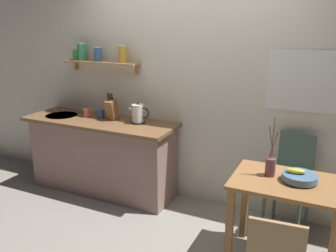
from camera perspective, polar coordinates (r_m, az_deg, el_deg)
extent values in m
plane|color=gray|center=(3.85, -0.26, -14.85)|extent=(14.00, 14.00, 0.00)
cube|color=silver|center=(3.87, 6.61, 6.68)|extent=(6.80, 0.10, 2.70)
cube|color=white|center=(3.61, 21.19, 6.64)|extent=(0.72, 0.01, 0.58)
cube|color=silver|center=(3.61, 21.20, 6.65)|extent=(0.66, 0.01, 0.52)
cube|color=gray|center=(4.37, -10.35, -4.88)|extent=(1.74, 0.52, 0.86)
cube|color=brown|center=(4.22, -10.82, 0.70)|extent=(1.83, 0.63, 0.04)
cylinder|color=#B7BABF|center=(4.53, -16.55, 1.61)|extent=(0.38, 0.38, 0.01)
cube|color=tan|center=(4.28, -10.53, 9.91)|extent=(0.96, 0.18, 0.02)
cube|color=#99754C|center=(4.61, -14.31, 9.38)|extent=(0.02, 0.06, 0.12)
cube|color=#99754C|center=(4.12, -4.91, 9.02)|extent=(0.02, 0.06, 0.12)
cylinder|color=#388E56|center=(4.49, -14.34, 10.89)|extent=(0.08, 0.08, 0.12)
cylinder|color=silver|center=(4.49, -14.40, 11.71)|extent=(0.09, 0.09, 0.01)
cylinder|color=#388E56|center=(4.44, -13.55, 11.36)|extent=(0.10, 0.10, 0.19)
cylinder|color=silver|center=(4.43, -13.64, 12.66)|extent=(0.11, 0.11, 0.01)
cylinder|color=#3366A3|center=(4.30, -11.09, 11.09)|extent=(0.09, 0.09, 0.15)
cylinder|color=silver|center=(4.29, -11.15, 12.18)|extent=(0.09, 0.09, 0.01)
cylinder|color=gold|center=(4.11, -7.21, 11.21)|extent=(0.09, 0.09, 0.18)
cylinder|color=silver|center=(4.10, -7.26, 12.53)|extent=(0.09, 0.09, 0.01)
cube|color=#9E6B3D|center=(3.06, 18.56, -8.57)|extent=(0.88, 0.62, 0.03)
cube|color=#9E6B3D|center=(3.08, 9.72, -15.89)|extent=(0.06, 0.06, 0.74)
cube|color=#9E6B3D|center=(3.52, 12.10, -11.64)|extent=(0.06, 0.06, 0.74)
cube|color=#9E6B3D|center=(3.46, 25.13, -13.46)|extent=(0.06, 0.06, 0.74)
cube|color=#4C6B5B|center=(3.66, 18.49, -9.30)|extent=(0.44, 0.45, 0.03)
cube|color=#4C6B5B|center=(3.72, 19.65, -4.62)|extent=(0.34, 0.08, 0.49)
cylinder|color=#4C6B5B|center=(3.66, 14.88, -13.17)|extent=(0.03, 0.03, 0.45)
cylinder|color=#4C6B5B|center=(3.59, 19.91, -14.30)|extent=(0.03, 0.03, 0.45)
cylinder|color=#4C6B5B|center=(3.95, 16.57, -11.03)|extent=(0.03, 0.03, 0.45)
cylinder|color=#4C6B5B|center=(3.88, 21.22, -12.01)|extent=(0.03, 0.03, 0.45)
cylinder|color=#51759E|center=(3.07, 20.12, -8.20)|extent=(0.12, 0.12, 0.01)
cylinder|color=#51759E|center=(3.06, 20.18, -7.64)|extent=(0.28, 0.28, 0.05)
ellipsoid|color=yellow|center=(3.04, 19.62, -6.75)|extent=(0.16, 0.08, 0.04)
cylinder|color=brown|center=(3.08, 15.94, -6.29)|extent=(0.08, 0.08, 0.15)
cylinder|color=brown|center=(3.02, 16.12, -2.45)|extent=(0.06, 0.03, 0.27)
cylinder|color=brown|center=(3.00, 16.32, -1.89)|extent=(0.01, 0.04, 0.35)
cylinder|color=brown|center=(3.01, 16.41, -2.92)|extent=(0.06, 0.02, 0.24)
cylinder|color=black|center=(4.02, -4.77, 0.60)|extent=(0.16, 0.16, 0.02)
cylinder|color=white|center=(4.00, -4.81, 2.07)|extent=(0.13, 0.13, 0.20)
sphere|color=black|center=(3.97, -4.85, 3.60)|extent=(0.02, 0.02, 0.02)
cone|color=white|center=(4.03, -5.87, 2.73)|extent=(0.04, 0.04, 0.04)
torus|color=black|center=(3.96, -3.85, 2.09)|extent=(0.13, 0.02, 0.13)
cube|color=brown|center=(4.17, -8.90, 2.64)|extent=(0.10, 0.17, 0.25)
cylinder|color=black|center=(4.13, -9.52, 4.72)|extent=(0.02, 0.03, 0.08)
cylinder|color=black|center=(4.11, -9.21, 4.69)|extent=(0.02, 0.03, 0.08)
cylinder|color=black|center=(4.10, -8.89, 4.66)|extent=(0.02, 0.03, 0.08)
cylinder|color=#C6664C|center=(4.36, -12.81, 2.08)|extent=(0.08, 0.08, 0.10)
torus|color=#C6664C|center=(4.33, -12.29, 2.04)|extent=(0.07, 0.01, 0.07)
cylinder|color=#3D5B89|center=(4.30, -10.66, 2.00)|extent=(0.09, 0.09, 0.10)
torus|color=#3D5B89|center=(4.27, -10.09, 1.96)|extent=(0.07, 0.01, 0.07)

